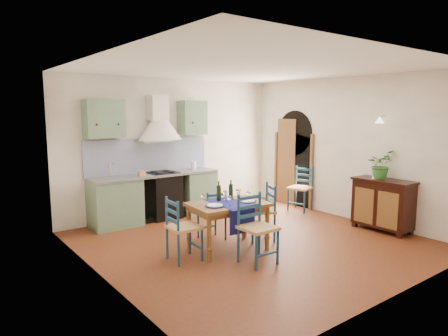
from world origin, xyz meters
The scene contains 13 objects.
floor centered at (0.00, 0.00, 0.00)m, with size 5.00×5.00×0.00m, color #4F2411.
back_wall centered at (-0.47, 2.29, 1.05)m, with size 5.00×0.96×2.80m.
right_wall centered at (2.50, 0.28, 1.34)m, with size 0.26×5.00×2.80m.
left_wall centered at (-2.50, 0.00, 1.40)m, with size 0.04×5.00×2.80m, color white.
ceiling centered at (0.00, 0.00, 2.80)m, with size 5.00×5.00×0.01m, color white.
dining_table centered at (-0.56, -0.08, 0.66)m, with size 1.24×0.95×1.06m.
chair_near centered at (-0.58, -0.75, 0.51)m, with size 0.47×0.47×0.98m.
chair_far centered at (-0.47, 0.46, 0.44)m, with size 0.43×0.43×0.84m.
chair_left centered at (-1.36, -0.04, 0.48)m, with size 0.46×0.46×0.93m.
chair_right centered at (0.19, -0.02, 0.49)m, with size 0.58×0.58×0.94m.
chair_spare centered at (2.23, 0.95, 0.49)m, with size 0.55×0.55×0.94m.
sideboard centered at (2.26, -0.96, 0.51)m, with size 0.50×1.05×0.94m.
potted_plant centered at (2.26, -0.87, 1.19)m, with size 0.46×0.40×0.51m, color #30702B.
Camera 1 is at (-4.23, -4.79, 2.13)m, focal length 32.00 mm.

